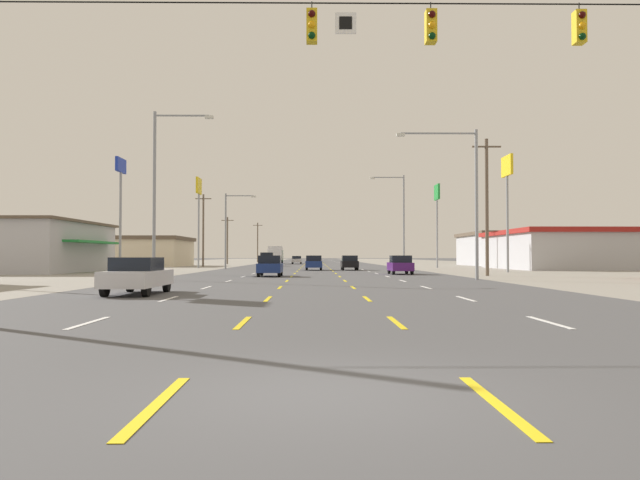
{
  "coord_description": "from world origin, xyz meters",
  "views": [
    {
      "loc": [
        -0.14,
        -6.72,
        1.53
      ],
      "look_at": [
        0.74,
        76.52,
        3.69
      ],
      "focal_mm": 33.73,
      "sensor_mm": 36.0,
      "label": 1
    }
  ],
  "objects_px": {
    "box_truck_far_left_farthest": "(276,254)",
    "sedan_inner_left_distant_a": "(297,260)",
    "suv_far_left_farther": "(267,259)",
    "pole_sign_right_row_2": "(437,203)",
    "streetlight_right_row_1": "(401,215)",
    "pole_sign_left_row_1": "(121,187)",
    "streetlight_left_row_0": "(160,184)",
    "pole_sign_right_row_1": "(507,181)",
    "streetlight_right_row_0": "(467,190)",
    "streetlight_left_row_1": "(229,225)",
    "hatchback_inner_right_far": "(349,263)",
    "sedan_center_turn_distant_b": "(314,259)",
    "hatchback_inner_left_near": "(270,266)",
    "pole_sign_left_row_2": "(199,198)",
    "sedan_far_left_nearest": "(138,275)",
    "hatchback_center_turn_midfar": "(314,263)",
    "hatchback_far_right_mid": "(400,265)"
  },
  "relations": [
    {
      "from": "sedan_center_turn_distant_b",
      "to": "hatchback_center_turn_midfar",
      "type": "bearing_deg",
      "value": -90.04
    },
    {
      "from": "pole_sign_right_row_1",
      "to": "pole_sign_right_row_2",
      "type": "height_order",
      "value": "pole_sign_right_row_1"
    },
    {
      "from": "hatchback_inner_left_near",
      "to": "suv_far_left_farther",
      "type": "bearing_deg",
      "value": 94.68
    },
    {
      "from": "hatchback_inner_right_far",
      "to": "streetlight_right_row_0",
      "type": "bearing_deg",
      "value": -76.95
    },
    {
      "from": "hatchback_inner_left_near",
      "to": "sedan_center_turn_distant_b",
      "type": "relative_size",
      "value": 0.87
    },
    {
      "from": "suv_far_left_farther",
      "to": "pole_sign_right_row_2",
      "type": "distance_m",
      "value": 26.61
    },
    {
      "from": "hatchback_inner_left_near",
      "to": "box_truck_far_left_farthest",
      "type": "distance_m",
      "value": 66.55
    },
    {
      "from": "sedan_center_turn_distant_b",
      "to": "streetlight_right_row_0",
      "type": "relative_size",
      "value": 0.47
    },
    {
      "from": "streetlight_right_row_0",
      "to": "pole_sign_left_row_2",
      "type": "bearing_deg",
      "value": 123.88
    },
    {
      "from": "streetlight_right_row_1",
      "to": "streetlight_left_row_1",
      "type": "bearing_deg",
      "value": -180.0
    },
    {
      "from": "pole_sign_left_row_1",
      "to": "streetlight_left_row_1",
      "type": "relative_size",
      "value": 1.17
    },
    {
      "from": "pole_sign_left_row_1",
      "to": "streetlight_right_row_0",
      "type": "bearing_deg",
      "value": -29.22
    },
    {
      "from": "streetlight_left_row_0",
      "to": "streetlight_left_row_1",
      "type": "relative_size",
      "value": 1.23
    },
    {
      "from": "suv_far_left_farther",
      "to": "sedan_inner_left_distant_a",
      "type": "relative_size",
      "value": 1.09
    },
    {
      "from": "suv_far_left_farther",
      "to": "pole_sign_left_row_2",
      "type": "bearing_deg",
      "value": -115.59
    },
    {
      "from": "pole_sign_right_row_2",
      "to": "streetlight_left_row_0",
      "type": "height_order",
      "value": "streetlight_left_row_0"
    },
    {
      "from": "streetlight_right_row_0",
      "to": "hatchback_inner_left_near",
      "type": "bearing_deg",
      "value": 153.1
    },
    {
      "from": "sedan_far_left_nearest",
      "to": "streetlight_right_row_1",
      "type": "distance_m",
      "value": 47.73
    },
    {
      "from": "pole_sign_left_row_2",
      "to": "pole_sign_left_row_1",
      "type": "bearing_deg",
      "value": -98.2
    },
    {
      "from": "hatchback_center_turn_midfar",
      "to": "box_truck_far_left_farthest",
      "type": "relative_size",
      "value": 0.54
    },
    {
      "from": "hatchback_center_turn_midfar",
      "to": "streetlight_left_row_1",
      "type": "relative_size",
      "value": 0.45
    },
    {
      "from": "sedan_center_turn_distant_b",
      "to": "pole_sign_right_row_2",
      "type": "height_order",
      "value": "pole_sign_right_row_2"
    },
    {
      "from": "box_truck_far_left_farthest",
      "to": "streetlight_left_row_0",
      "type": "height_order",
      "value": "streetlight_left_row_0"
    },
    {
      "from": "box_truck_far_left_farthest",
      "to": "sedan_inner_left_distant_a",
      "type": "bearing_deg",
      "value": 10.07
    },
    {
      "from": "box_truck_far_left_farthest",
      "to": "pole_sign_right_row_2",
      "type": "height_order",
      "value": "pole_sign_right_row_2"
    },
    {
      "from": "hatchback_far_right_mid",
      "to": "box_truck_far_left_farthest",
      "type": "relative_size",
      "value": 0.54
    },
    {
      "from": "sedan_inner_left_distant_a",
      "to": "hatchback_inner_right_far",
      "type": "bearing_deg",
      "value": -81.83
    },
    {
      "from": "suv_far_left_farther",
      "to": "streetlight_right_row_1",
      "type": "height_order",
      "value": "streetlight_right_row_1"
    },
    {
      "from": "streetlight_right_row_1",
      "to": "sedan_inner_left_distant_a",
      "type": "bearing_deg",
      "value": 106.85
    },
    {
      "from": "pole_sign_right_row_1",
      "to": "streetlight_left_row_0",
      "type": "bearing_deg",
      "value": -148.04
    },
    {
      "from": "suv_far_left_farther",
      "to": "box_truck_far_left_farthest",
      "type": "height_order",
      "value": "box_truck_far_left_farthest"
    },
    {
      "from": "hatchback_far_right_mid",
      "to": "streetlight_right_row_0",
      "type": "xyz_separation_m",
      "value": [
        2.59,
        -11.49,
        4.86
      ]
    },
    {
      "from": "sedan_center_turn_distant_b",
      "to": "pole_sign_right_row_2",
      "type": "relative_size",
      "value": 0.43
    },
    {
      "from": "sedan_inner_left_distant_a",
      "to": "pole_sign_right_row_2",
      "type": "height_order",
      "value": "pole_sign_right_row_2"
    },
    {
      "from": "hatchback_far_right_mid",
      "to": "suv_far_left_farther",
      "type": "height_order",
      "value": "suv_far_left_farther"
    },
    {
      "from": "suv_far_left_farther",
      "to": "hatchback_inner_left_near",
      "type": "bearing_deg",
      "value": -85.32
    },
    {
      "from": "pole_sign_left_row_1",
      "to": "streetlight_left_row_0",
      "type": "distance_m",
      "value": 16.61
    },
    {
      "from": "box_truck_far_left_farthest",
      "to": "streetlight_right_row_0",
      "type": "height_order",
      "value": "streetlight_right_row_0"
    },
    {
      "from": "box_truck_far_left_farthest",
      "to": "streetlight_right_row_1",
      "type": "relative_size",
      "value": 0.67
    },
    {
      "from": "box_truck_far_left_farthest",
      "to": "hatchback_center_turn_midfar",
      "type": "bearing_deg",
      "value": -81.64
    },
    {
      "from": "sedan_far_left_nearest",
      "to": "hatchback_center_turn_midfar",
      "type": "height_order",
      "value": "hatchback_center_turn_midfar"
    },
    {
      "from": "hatchback_far_right_mid",
      "to": "pole_sign_left_row_2",
      "type": "height_order",
      "value": "pole_sign_left_row_2"
    },
    {
      "from": "pole_sign_right_row_1",
      "to": "streetlight_right_row_0",
      "type": "distance_m",
      "value": 19.17
    },
    {
      "from": "sedan_inner_left_distant_a",
      "to": "pole_sign_right_row_1",
      "type": "xyz_separation_m",
      "value": [
        20.94,
        -56.53,
        7.65
      ]
    },
    {
      "from": "sedan_inner_left_distant_a",
      "to": "sedan_center_turn_distant_b",
      "type": "height_order",
      "value": "same"
    },
    {
      "from": "streetlight_right_row_0",
      "to": "streetlight_left_row_1",
      "type": "height_order",
      "value": "streetlight_right_row_0"
    },
    {
      "from": "suv_far_left_farther",
      "to": "sedan_center_turn_distant_b",
      "type": "xyz_separation_m",
      "value": [
        6.85,
        48.28,
        -0.27
      ]
    },
    {
      "from": "streetlight_left_row_0",
      "to": "sedan_center_turn_distant_b",
      "type": "bearing_deg",
      "value": 84.36
    },
    {
      "from": "pole_sign_left_row_1",
      "to": "sedan_far_left_nearest",
      "type": "bearing_deg",
      "value": -70.91
    },
    {
      "from": "hatchback_far_right_mid",
      "to": "pole_sign_right_row_2",
      "type": "xyz_separation_m",
      "value": [
        8.46,
        26.21,
        7.39
      ]
    }
  ]
}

